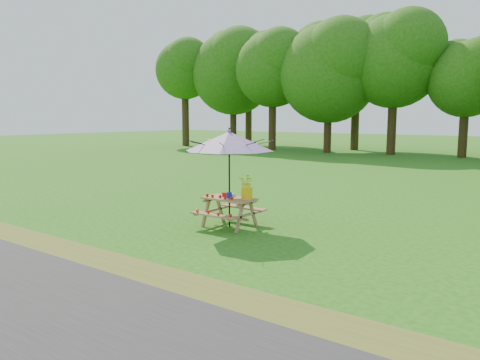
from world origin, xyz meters
The scene contains 7 objects.
ground centered at (0.00, 0.00, 0.00)m, with size 120.00×120.00×0.00m, color #1F6112.
drygrass_strip centered at (0.00, -2.80, 0.00)m, with size 120.00×1.20×0.01m, color olive.
picnic_table centered at (-2.69, 0.69, 0.33)m, with size 1.20×1.32×0.67m.
patio_umbrella centered at (-2.69, 0.69, 1.95)m, with size 2.53×2.53×2.25m.
produce_bins centered at (-2.74, 0.73, 0.72)m, with size 0.31×0.33×0.13m.
tomatoes_row centered at (-2.84, 0.51, 0.71)m, with size 0.77×0.13×0.07m, color red, non-canonical shape.
flower_bucket centered at (-2.27, 0.79, 0.97)m, with size 0.34×0.30×0.56m.
Camera 1 is at (3.73, -7.55, 2.48)m, focal length 35.00 mm.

